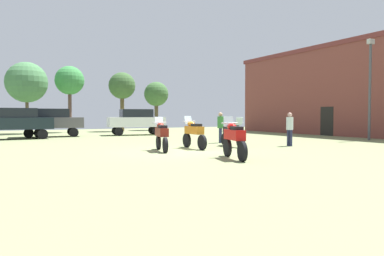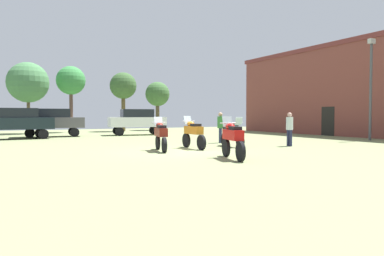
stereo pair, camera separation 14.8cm
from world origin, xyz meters
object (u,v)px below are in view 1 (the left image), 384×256
at_px(motorcycle_2, 233,132).
at_px(tree_5, 122,86).
at_px(car_1, 136,120).
at_px(car_2, 51,120).
at_px(person_1, 220,125).
at_px(brick_building, 358,90).
at_px(motorcycle_7, 234,138).
at_px(tree_7, 70,81).
at_px(motorcycle_3, 194,133).
at_px(lamp_post, 370,84).
at_px(tree_4, 27,83).
at_px(tree_6, 156,95).
at_px(person_2, 290,127).
at_px(motorcycle_5, 162,134).
at_px(car_3, 16,121).

relative_size(motorcycle_2, tree_5, 0.39).
relative_size(car_1, car_2, 1.02).
bearing_deg(person_1, brick_building, -62.34).
bearing_deg(motorcycle_7, tree_7, 109.12).
xyz_separation_m(motorcycle_3, lamp_post, (12.10, -0.40, 2.74)).
relative_size(motorcycle_2, person_1, 1.28).
bearing_deg(person_1, tree_4, 49.58).
height_order(tree_5, lamp_post, lamp_post).
bearing_deg(car_2, tree_6, -53.54).
bearing_deg(car_2, tree_7, -16.38).
height_order(person_2, lamp_post, lamp_post).
xyz_separation_m(car_1, tree_5, (1.00, 6.68, 3.11)).
xyz_separation_m(tree_4, tree_5, (8.31, 0.56, 0.03)).
xyz_separation_m(brick_building, motorcycle_7, (-17.46, -8.00, -2.74)).
bearing_deg(tree_4, lamp_post, -46.06).
height_order(motorcycle_7, tree_4, tree_4).
height_order(person_2, tree_7, tree_7).
bearing_deg(tree_6, tree_4, -173.02).
height_order(tree_7, lamp_post, lamp_post).
bearing_deg(tree_7, tree_4, -165.67).
bearing_deg(lamp_post, person_2, -174.04).
bearing_deg(motorcycle_2, motorcycle_5, 9.07).
bearing_deg(car_3, motorcycle_3, -151.14).
xyz_separation_m(motorcycle_2, lamp_post, (9.95, -0.36, 2.76)).
distance_m(motorcycle_5, car_2, 13.31).
bearing_deg(motorcycle_3, tree_7, 97.88).
xyz_separation_m(motorcycle_2, tree_7, (-4.36, 19.11, 3.89)).
relative_size(brick_building, car_3, 4.89).
distance_m(person_2, tree_5, 20.28).
xyz_separation_m(person_1, person_2, (1.88, -3.42, -0.01)).
bearing_deg(brick_building, motorcycle_7, -155.38).
distance_m(tree_5, tree_6, 4.08).
distance_m(motorcycle_5, car_3, 12.51).
bearing_deg(motorcycle_7, brick_building, 39.83).
xyz_separation_m(person_2, lamp_post, (7.28, 0.76, 2.50)).
relative_size(motorcycle_5, lamp_post, 0.35).
distance_m(motorcycle_3, tree_4, 19.37).
bearing_deg(person_1, car_1, 29.06).
distance_m(car_1, lamp_post, 16.49).
height_order(car_1, person_2, car_1).
relative_size(car_3, person_2, 2.61).
bearing_deg(motorcycle_2, brick_building, -159.69).
bearing_deg(motorcycle_5, tree_6, 80.31).
bearing_deg(person_2, tree_7, 14.55).
xyz_separation_m(motorcycle_2, person_2, (2.66, -1.12, 0.26)).
distance_m(motorcycle_3, tree_7, 19.58).
relative_size(motorcycle_3, motorcycle_7, 1.02).
relative_size(motorcycle_7, person_2, 1.28).
bearing_deg(person_2, motorcycle_7, 113.61).
relative_size(motorcycle_5, tree_6, 0.43).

